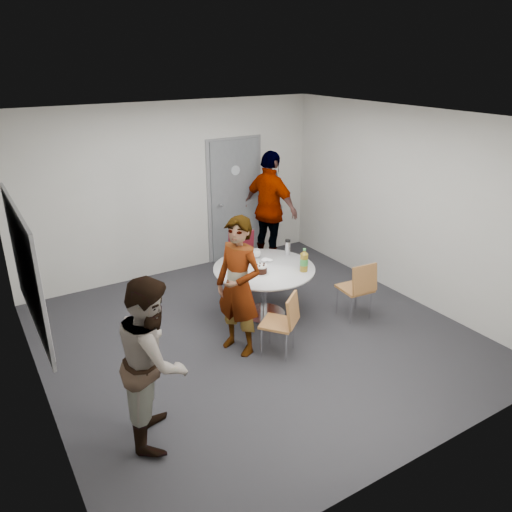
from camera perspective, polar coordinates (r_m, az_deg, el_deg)
floor at (r=6.43m, az=-0.01°, el=-9.19°), size 5.00×5.00×0.00m
ceiling at (r=5.52m, az=-0.01°, el=15.47°), size 5.00×5.00×0.00m
wall_back at (r=7.98m, az=-9.51°, el=7.41°), size 5.00×0.00×5.00m
wall_left at (r=5.10m, az=-24.76°, el=-3.05°), size 0.00×5.00×5.00m
wall_right at (r=7.39m, az=16.83°, el=5.57°), size 0.00×5.00×5.00m
wall_front at (r=4.12m, az=18.71°, el=-8.14°), size 5.00×0.00×5.00m
door at (r=8.51m, az=-2.45°, el=6.35°), size 1.02×0.17×2.12m
whiteboard at (r=5.25m, az=-24.82°, el=-1.16°), size 0.04×1.90×1.25m
table at (r=6.67m, az=1.15°, el=-2.00°), size 1.35×1.35×1.02m
chair_near_left at (r=5.86m, az=3.26°, el=-7.20°), size 0.54×0.55×0.79m
chair_near_right at (r=6.74m, az=11.70°, el=-3.31°), size 0.43×0.46×0.82m
chair_far at (r=7.53m, az=-1.49°, el=0.21°), size 0.51×0.54×0.87m
person_main at (r=5.78m, az=-2.01°, el=-3.52°), size 0.60×0.72×1.68m
person_left at (r=4.64m, az=-11.62°, el=-11.51°), size 0.88×0.97×1.61m
person_right at (r=8.27m, az=1.65°, el=5.41°), size 0.72×1.20×1.91m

